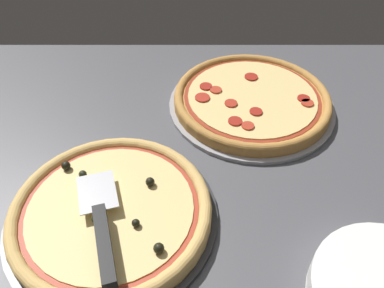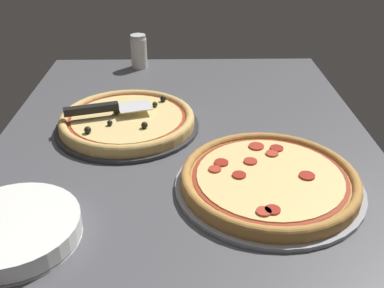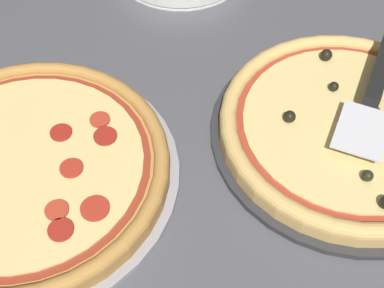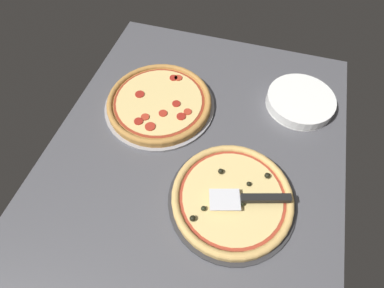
{
  "view_description": "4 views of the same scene",
  "coord_description": "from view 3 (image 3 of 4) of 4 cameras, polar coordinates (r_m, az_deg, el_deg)",
  "views": [
    {
      "loc": [
        6.34,
        -57.13,
        58.44
      ],
      "look_at": [
        6.39,
        1.24,
        3.0
      ],
      "focal_mm": 35.0,
      "sensor_mm": 36.0,
      "label": 1
    },
    {
      "loc": [
        102.5,
        -0.46,
        56.93
      ],
      "look_at": [
        6.39,
        1.24,
        3.0
      ],
      "focal_mm": 42.0,
      "sensor_mm": 36.0,
      "label": 2
    },
    {
      "loc": [
        -22.58,
        36.12,
        60.72
      ],
      "look_at": [
        6.39,
        1.24,
        3.0
      ],
      "focal_mm": 50.0,
      "sensor_mm": 36.0,
      "label": 3
    },
    {
      "loc": [
        -46.42,
        -14.28,
        87.3
      ],
      "look_at": [
        6.39,
        1.24,
        3.0
      ],
      "focal_mm": 28.0,
      "sensor_mm": 36.0,
      "label": 4
    }
  ],
  "objects": [
    {
      "name": "serving_spatula",
      "position": [
        0.82,
        19.21,
        6.49
      ],
      "size": [
        11.01,
        23.9,
        2.0
      ],
      "color": "silver",
      "rests_on": "pizza_front"
    },
    {
      "name": "ground_plane",
      "position": [
        0.76,
        4.34,
        -4.11
      ],
      "size": [
        133.84,
        99.59,
        3.6
      ],
      "primitive_type": "cube",
      "color": "#4C4C51"
    },
    {
      "name": "pizza_front",
      "position": [
        0.79,
        16.39,
        1.89
      ],
      "size": [
        36.97,
        36.97,
        4.22
      ],
      "color": "#DBAD60",
      "rests_on": "pizza_pan_front"
    },
    {
      "name": "pizza_pan_back",
      "position": [
        0.77,
        -16.99,
        -3.3
      ],
      "size": [
        41.35,
        41.35,
        1.0
      ],
      "primitive_type": "cylinder",
      "color": "#939399",
      "rests_on": "ground_plane"
    },
    {
      "name": "pizza_pan_front",
      "position": [
        0.81,
        16.06,
        0.93
      ],
      "size": [
        39.33,
        39.33,
        1.0
      ],
      "primitive_type": "cylinder",
      "color": "#2D2D30",
      "rests_on": "ground_plane"
    },
    {
      "name": "pizza_back",
      "position": [
        0.75,
        -17.35,
        -2.38
      ],
      "size": [
        38.87,
        38.87,
        3.08
      ],
      "color": "#B77F3D",
      "rests_on": "pizza_pan_back"
    }
  ]
}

